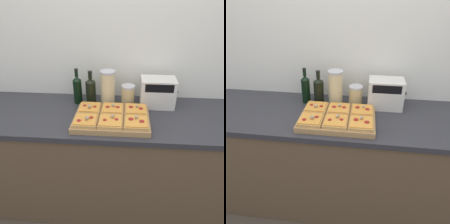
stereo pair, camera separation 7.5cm
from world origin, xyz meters
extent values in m
cube|color=silver|center=(0.00, 0.68, 1.25)|extent=(6.00, 0.06, 2.50)
cube|color=brown|center=(0.00, 0.32, 0.44)|extent=(2.60, 0.64, 0.87)
cube|color=#2D2D33|center=(0.00, 0.32, 0.89)|extent=(2.63, 0.67, 0.04)
cube|color=#A37A4C|center=(-0.01, 0.21, 0.93)|extent=(0.53, 0.36, 0.04)
cube|color=tan|center=(-0.18, 0.30, 0.96)|extent=(0.16, 0.16, 0.02)
cube|color=orange|center=(-0.18, 0.30, 0.98)|extent=(0.14, 0.15, 0.01)
cylinder|color=maroon|center=(-0.22, 0.31, 0.98)|extent=(0.03, 0.03, 0.00)
cylinder|color=maroon|center=(-0.14, 0.30, 0.98)|extent=(0.03, 0.03, 0.00)
sphere|color=tan|center=(-0.18, 0.27, 1.00)|extent=(0.03, 0.03, 0.03)
cube|color=tan|center=(-0.01, 0.30, 0.96)|extent=(0.16, 0.16, 0.02)
cube|color=orange|center=(-0.01, 0.30, 0.98)|extent=(0.14, 0.15, 0.01)
cylinder|color=maroon|center=(-0.05, 0.30, 0.98)|extent=(0.03, 0.03, 0.00)
cylinder|color=maroon|center=(0.03, 0.30, 0.98)|extent=(0.03, 0.03, 0.00)
sphere|color=tan|center=(-0.01, 0.31, 1.00)|extent=(0.03, 0.03, 0.03)
cube|color=tan|center=(0.16, 0.30, 0.96)|extent=(0.16, 0.16, 0.02)
cube|color=orange|center=(0.16, 0.30, 0.98)|extent=(0.14, 0.15, 0.01)
cylinder|color=maroon|center=(0.12, 0.31, 0.98)|extent=(0.03, 0.03, 0.00)
cylinder|color=maroon|center=(0.19, 0.29, 0.98)|extent=(0.03, 0.03, 0.00)
sphere|color=tan|center=(0.17, 0.31, 0.99)|extent=(0.02, 0.02, 0.02)
cube|color=tan|center=(-0.18, 0.13, 0.96)|extent=(0.16, 0.16, 0.02)
cube|color=orange|center=(-0.18, 0.13, 0.98)|extent=(0.14, 0.15, 0.01)
cylinder|color=maroon|center=(-0.22, 0.10, 0.98)|extent=(0.03, 0.03, 0.00)
cylinder|color=maroon|center=(-0.14, 0.14, 0.98)|extent=(0.03, 0.03, 0.00)
sphere|color=tan|center=(-0.17, 0.12, 1.00)|extent=(0.03, 0.03, 0.03)
cube|color=tan|center=(-0.01, 0.13, 0.96)|extent=(0.16, 0.16, 0.02)
cube|color=orange|center=(-0.01, 0.13, 0.98)|extent=(0.14, 0.15, 0.01)
cylinder|color=maroon|center=(-0.05, 0.12, 0.98)|extent=(0.03, 0.03, 0.00)
cylinder|color=maroon|center=(0.03, 0.13, 0.98)|extent=(0.03, 0.03, 0.00)
sphere|color=tan|center=(0.00, 0.15, 1.00)|extent=(0.03, 0.03, 0.03)
cube|color=tan|center=(0.16, 0.13, 0.96)|extent=(0.16, 0.16, 0.02)
cube|color=orange|center=(0.16, 0.13, 0.98)|extent=(0.14, 0.15, 0.01)
cylinder|color=maroon|center=(0.12, 0.14, 0.98)|extent=(0.03, 0.03, 0.00)
cylinder|color=maroon|center=(0.19, 0.12, 0.98)|extent=(0.03, 0.03, 0.00)
sphere|color=tan|center=(0.16, 0.15, 0.99)|extent=(0.02, 0.02, 0.02)
cylinder|color=black|center=(-0.31, 0.48, 1.01)|extent=(0.07, 0.07, 0.20)
cone|color=black|center=(-0.31, 0.48, 1.13)|extent=(0.07, 0.07, 0.03)
cylinder|color=black|center=(-0.31, 0.48, 1.17)|extent=(0.03, 0.03, 0.05)
cylinder|color=black|center=(-0.31, 0.48, 1.20)|extent=(0.03, 0.03, 0.01)
cylinder|color=black|center=(-0.20, 0.48, 1.01)|extent=(0.08, 0.08, 0.19)
cone|color=black|center=(-0.20, 0.48, 1.11)|extent=(0.08, 0.08, 0.03)
cylinder|color=black|center=(-0.20, 0.48, 1.15)|extent=(0.03, 0.03, 0.05)
cylinder|color=black|center=(-0.20, 0.48, 1.18)|extent=(0.03, 0.03, 0.01)
cylinder|color=beige|center=(-0.06, 0.48, 1.05)|extent=(0.11, 0.11, 0.26)
cylinder|color=#B2B2B7|center=(-0.06, 0.48, 1.18)|extent=(0.12, 0.12, 0.02)
cylinder|color=tan|center=(0.10, 0.48, 0.99)|extent=(0.10, 0.10, 0.15)
cylinder|color=#B2B2B7|center=(0.10, 0.48, 1.07)|extent=(0.11, 0.11, 0.02)
cube|color=beige|center=(0.33, 0.48, 1.03)|extent=(0.26, 0.17, 0.23)
cube|color=black|center=(0.33, 0.40, 1.10)|extent=(0.21, 0.01, 0.06)
cube|color=black|center=(0.47, 0.48, 1.04)|extent=(0.02, 0.02, 0.02)
camera|label=1|loc=(0.09, -1.09, 1.74)|focal=35.00mm
camera|label=2|loc=(0.17, -1.09, 1.74)|focal=35.00mm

